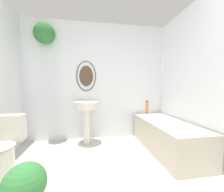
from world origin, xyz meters
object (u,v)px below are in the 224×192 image
potted_plant (25,187)px  toilet (0,154)px  shampoo_bottle (147,106)px  pedestal_sink (86,111)px  bathtub (166,135)px

potted_plant → toilet: bearing=132.5°
toilet → shampoo_bottle: 2.42m
toilet → potted_plant: toilet is taller
toilet → shampoo_bottle: shampoo_bottle is taller
toilet → shampoo_bottle: bearing=23.0°
pedestal_sink → shampoo_bottle: (1.23, 0.04, 0.05)m
pedestal_sink → potted_plant: 1.55m
shampoo_bottle → toilet: bearing=-157.0°
toilet → pedestal_sink: bearing=42.7°
shampoo_bottle → potted_plant: shampoo_bottle is taller
pedestal_sink → bathtub: pedestal_sink is taller
pedestal_sink → bathtub: (1.33, -0.52, -0.37)m
pedestal_sink → bathtub: size_ratio=0.62×
shampoo_bottle → potted_plant: 2.29m
bathtub → shampoo_bottle: size_ratio=6.32×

